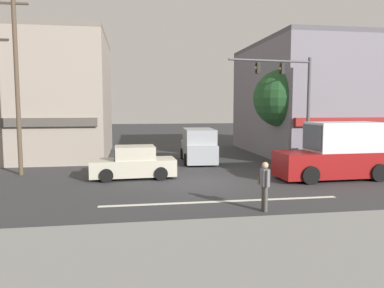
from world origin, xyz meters
name	(u,v)px	position (x,y,z in m)	size (l,w,h in m)	color
ground_plane	(204,183)	(0.00, 0.00, 0.00)	(120.00, 120.00, 0.00)	#333335
lane_marking_stripe	(222,201)	(0.00, -3.50, 0.00)	(9.00, 0.24, 0.01)	silver
sidewalk_curb	(273,250)	(0.00, -8.50, 0.08)	(40.00, 5.00, 0.16)	gray
building_left_block	(8,97)	(-11.62, 11.03, 4.18)	(13.45, 10.42, 8.37)	gray
building_right_corner	(328,99)	(11.56, 9.92, 4.08)	(11.47, 12.22, 8.17)	slate
street_tree	(282,99)	(6.15, 5.80, 4.01)	(3.64, 3.64, 5.84)	#4C3823
utility_pole_near_left	(17,84)	(-8.91, 3.46, 4.63)	(1.40, 0.22, 8.96)	brown
traffic_light_mast	(293,94)	(5.57, 2.90, 4.18)	(4.87, 0.67, 6.20)	#47474C
sedan_waiting_far	(133,164)	(-3.20, 1.66, 0.71)	(4.16, 2.00, 1.58)	#B7B29E
van_crossing_rightbound	(199,146)	(0.92, 6.45, 1.01)	(2.25, 4.70, 2.11)	#999EA3
box_truck_crossing_leftbound	(338,153)	(6.57, -0.13, 1.25)	(5.65, 2.34, 2.75)	maroon
pedestrian_foreground_with_bag	(265,183)	(1.08, -4.96, 0.95)	(0.29, 0.67, 1.67)	#4C4742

